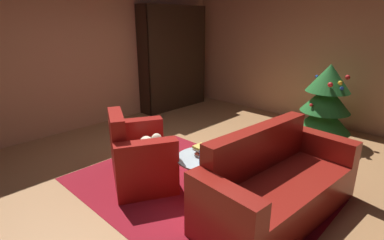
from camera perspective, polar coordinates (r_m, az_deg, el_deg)
name	(u,v)px	position (r m, az deg, el deg)	size (l,w,h in m)	color
ground_plane	(193,179)	(3.94, 0.28, -11.24)	(8.13, 8.13, 0.00)	#AC784A
wall_back	(315,54)	(6.39, 22.39, 11.59)	(5.92, 0.06, 2.68)	tan
wall_left	(76,57)	(5.87, -21.33, 11.22)	(0.06, 6.90, 2.68)	tan
area_rug	(193,189)	(3.74, 0.14, -12.98)	(2.92, 2.13, 0.01)	maroon
bookshelf_unit	(178,59)	(6.99, -2.76, 11.51)	(0.38, 1.71, 2.27)	black
armchair_red	(139,157)	(3.84, -10.01, -6.96)	(1.21, 1.09, 0.92)	maroon
couch_red	(276,186)	(3.31, 15.72, -12.09)	(0.95, 1.98, 0.90)	maroon
coffee_table	(204,161)	(3.54, 2.30, -7.78)	(0.65, 0.65, 0.44)	black
book_stack_on_table	(204,151)	(3.51, 2.23, -5.96)	(0.23, 0.18, 0.12)	gray
bottle_on_table	(202,157)	(3.32, 1.92, -7.06)	(0.06, 0.06, 0.23)	navy
decorated_tree	(326,101)	(5.48, 24.20, 3.26)	(0.90, 0.90, 1.30)	brown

